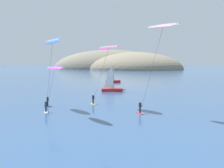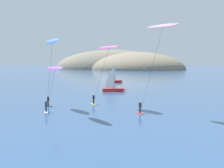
{
  "view_description": "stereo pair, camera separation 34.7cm",
  "coord_description": "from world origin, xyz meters",
  "px_view_note": "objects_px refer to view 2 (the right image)",
  "views": [
    {
      "loc": [
        -0.51,
        -11.31,
        7.54
      ],
      "look_at": [
        -5.91,
        26.67,
        4.04
      ],
      "focal_mm": 45.0,
      "sensor_mm": 36.0,
      "label": 1
    },
    {
      "loc": [
        -0.16,
        -11.26,
        7.54
      ],
      "look_at": [
        -5.91,
        26.67,
        4.04
      ],
      "focal_mm": 45.0,
      "sensor_mm": 36.0,
      "label": 2
    }
  ],
  "objects_px": {
    "kitesurfer_blue": "(52,47)",
    "kitesurfer_magenta": "(108,51)",
    "kitesurfer_pink": "(161,34)",
    "sailboat_near": "(114,89)",
    "sailboat_far": "(115,81)",
    "kitesurfer_purple": "(54,71)"
  },
  "relations": [
    {
      "from": "kitesurfer_blue",
      "to": "kitesurfer_magenta",
      "type": "bearing_deg",
      "value": 48.4
    },
    {
      "from": "kitesurfer_blue",
      "to": "kitesurfer_pink",
      "type": "bearing_deg",
      "value": 4.12
    },
    {
      "from": "sailboat_far",
      "to": "kitesurfer_blue",
      "type": "xyz_separation_m",
      "value": [
        -0.95,
        -51.91,
        8.32
      ]
    },
    {
      "from": "kitesurfer_pink",
      "to": "kitesurfer_purple",
      "type": "height_order",
      "value": "kitesurfer_pink"
    },
    {
      "from": "kitesurfer_pink",
      "to": "sailboat_far",
      "type": "bearing_deg",
      "value": 104.17
    },
    {
      "from": "sailboat_near",
      "to": "kitesurfer_pink",
      "type": "height_order",
      "value": "kitesurfer_pink"
    },
    {
      "from": "kitesurfer_pink",
      "to": "sailboat_near",
      "type": "bearing_deg",
      "value": 109.56
    },
    {
      "from": "sailboat_near",
      "to": "sailboat_far",
      "type": "relative_size",
      "value": 1.05
    },
    {
      "from": "kitesurfer_magenta",
      "to": "sailboat_near",
      "type": "bearing_deg",
      "value": 95.59
    },
    {
      "from": "kitesurfer_blue",
      "to": "kitesurfer_magenta",
      "type": "xyz_separation_m",
      "value": [
        6.16,
        6.93,
        -0.37
      ]
    },
    {
      "from": "sailboat_near",
      "to": "kitesurfer_magenta",
      "type": "xyz_separation_m",
      "value": [
        2.11,
        -21.54,
        7.94
      ]
    },
    {
      "from": "kitesurfer_pink",
      "to": "kitesurfer_purple",
      "type": "xyz_separation_m",
      "value": [
        -15.33,
        3.91,
        -4.85
      ]
    },
    {
      "from": "sailboat_far",
      "to": "kitesurfer_blue",
      "type": "bearing_deg",
      "value": -91.05
    },
    {
      "from": "kitesurfer_pink",
      "to": "kitesurfer_magenta",
      "type": "height_order",
      "value": "kitesurfer_pink"
    },
    {
      "from": "sailboat_far",
      "to": "kitesurfer_blue",
      "type": "distance_m",
      "value": 52.58
    },
    {
      "from": "sailboat_near",
      "to": "kitesurfer_purple",
      "type": "relative_size",
      "value": 0.92
    },
    {
      "from": "sailboat_near",
      "to": "kitesurfer_purple",
      "type": "height_order",
      "value": "kitesurfer_purple"
    },
    {
      "from": "sailboat_far",
      "to": "kitesurfer_magenta",
      "type": "height_order",
      "value": "kitesurfer_magenta"
    },
    {
      "from": "kitesurfer_blue",
      "to": "kitesurfer_magenta",
      "type": "height_order",
      "value": "kitesurfer_blue"
    },
    {
      "from": "sailboat_near",
      "to": "sailboat_far",
      "type": "xyz_separation_m",
      "value": [
        -3.09,
        23.44,
        0.0
      ]
    },
    {
      "from": "kitesurfer_pink",
      "to": "kitesurfer_purple",
      "type": "distance_m",
      "value": 16.55
    },
    {
      "from": "sailboat_near",
      "to": "kitesurfer_pink",
      "type": "distance_m",
      "value": 30.8
    }
  ]
}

